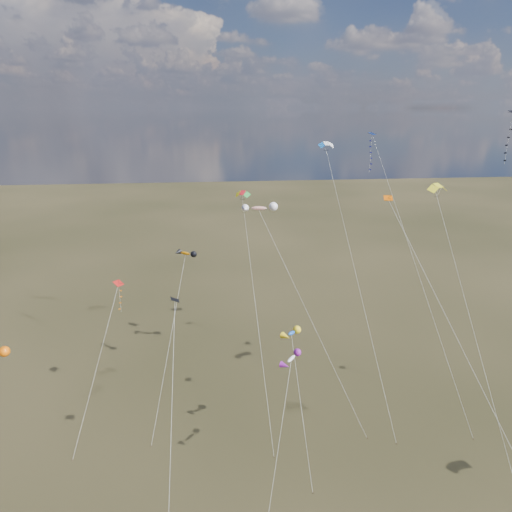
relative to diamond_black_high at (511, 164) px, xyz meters
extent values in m
plane|color=black|center=(-25.57, -11.38, -30.17)|extent=(400.00, 400.00, 0.00)
cube|color=#0D1C4C|center=(-10.65, 11.70, 2.47)|extent=(1.06, 1.05, 0.28)
cylinder|color=silver|center=(-6.36, 3.54, -13.85)|extent=(8.60, 16.36, 32.65)
cube|color=#332316|center=(-2.08, -4.63, -30.11)|extent=(0.10, 0.10, 0.12)
cube|color=black|center=(-34.35, -5.25, -11.23)|extent=(0.88, 0.94, 0.37)
cylinder|color=silver|center=(-34.75, -13.13, -20.70)|extent=(0.82, 15.78, 18.96)
cube|color=#AE1612|center=(-41.88, 7.65, -14.31)|extent=(1.30, 1.32, 0.48)
cylinder|color=silver|center=(-44.07, 2.32, -22.24)|extent=(4.40, 10.70, 15.88)
cube|color=#332316|center=(-46.26, -3.02, -30.11)|extent=(0.10, 0.10, 0.12)
cube|color=#D85403|center=(-13.99, -2.99, -2.68)|extent=(0.97, 0.92, 0.37)
cylinder|color=silver|center=(-8.78, -12.86, -16.42)|extent=(10.46, 19.76, 27.51)
cylinder|color=silver|center=(-4.27, -5.21, -16.36)|extent=(3.65, 15.87, 27.64)
cylinder|color=silver|center=(-12.74, 7.17, -14.67)|extent=(3.47, 23.15, 31.01)
cube|color=#332316|center=(-11.02, -4.39, -30.11)|extent=(0.10, 0.10, 0.12)
cylinder|color=silver|center=(-25.60, 5.81, -17.78)|extent=(1.44, 21.52, 24.80)
cube|color=#332316|center=(-24.89, -4.94, -30.11)|extent=(0.10, 0.10, 0.12)
ellipsoid|color=orange|center=(-34.11, 12.62, -12.43)|extent=(2.95, 2.52, 0.93)
cylinder|color=silver|center=(-36.14, 5.40, -21.30)|extent=(4.09, 14.45, 17.76)
cube|color=#332316|center=(-38.17, -1.81, -30.11)|extent=(0.10, 0.10, 0.12)
ellipsoid|color=white|center=(-23.85, -7.63, -16.62)|extent=(2.28, 2.61, 0.77)
cylinder|color=silver|center=(-25.50, -11.09, -23.40)|extent=(3.33, 6.94, 13.56)
ellipsoid|color=red|center=(-24.38, 13.65, -6.94)|extent=(4.24, 1.94, 1.41)
cylinder|color=silver|center=(-19.18, 5.23, -18.56)|extent=(10.45, 16.86, 23.24)
cube|color=#332316|center=(-13.97, -3.18, -30.11)|extent=(0.10, 0.10, 0.12)
ellipsoid|color=blue|center=(-22.95, -2.90, -16.50)|extent=(2.09, 1.95, 0.97)
cylinder|color=silver|center=(-22.41, -6.49, -23.34)|extent=(1.12, 7.22, 13.68)
cube|color=#332316|center=(-21.86, -10.09, -30.11)|extent=(0.10, 0.10, 0.12)
camera|label=1|loc=(-31.19, -44.21, 5.44)|focal=32.00mm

